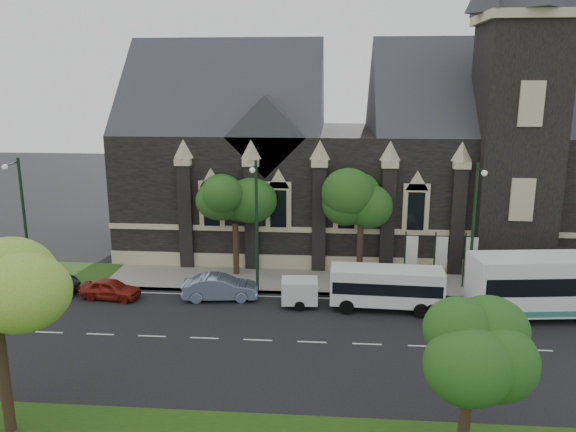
# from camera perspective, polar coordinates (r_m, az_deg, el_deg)

# --- Properties ---
(ground) EXTENTS (160.00, 160.00, 0.00)m
(ground) POSITION_cam_1_polar(r_m,az_deg,el_deg) (31.61, 2.45, -12.66)
(ground) COLOR black
(ground) RESTS_ON ground
(sidewalk) EXTENTS (80.00, 5.00, 0.15)m
(sidewalk) POSITION_cam_1_polar(r_m,az_deg,el_deg) (40.33, 2.99, -6.62)
(sidewalk) COLOR gray
(sidewalk) RESTS_ON ground
(museum) EXTENTS (40.00, 17.70, 29.90)m
(museum) POSITION_cam_1_polar(r_m,az_deg,el_deg) (47.68, 9.65, 6.35)
(museum) COLOR black
(museum) RESTS_ON ground
(tree_park_near) EXTENTS (4.42, 4.42, 8.56)m
(tree_park_near) POSITION_cam_1_polar(r_m,az_deg,el_deg) (24.56, -27.09, -5.84)
(tree_park_near) COLOR black
(tree_park_near) RESTS_ON ground
(tree_park_east) EXTENTS (3.40, 3.40, 6.28)m
(tree_park_east) POSITION_cam_1_polar(r_m,az_deg,el_deg) (21.81, 18.37, -12.49)
(tree_park_east) COLOR black
(tree_park_east) RESTS_ON ground
(tree_walk_right) EXTENTS (4.08, 4.08, 7.80)m
(tree_walk_right) POSITION_cam_1_polar(r_m,az_deg,el_deg) (39.97, 7.75, 1.65)
(tree_walk_right) COLOR black
(tree_walk_right) RESTS_ON ground
(tree_walk_left) EXTENTS (3.91, 3.91, 7.64)m
(tree_walk_left) POSITION_cam_1_polar(r_m,az_deg,el_deg) (40.49, -5.09, 1.76)
(tree_walk_left) COLOR black
(tree_walk_left) RESTS_ON ground
(street_lamp_near) EXTENTS (0.36, 1.88, 9.00)m
(street_lamp_near) POSITION_cam_1_polar(r_m,az_deg,el_deg) (37.63, 18.38, -0.76)
(street_lamp_near) COLOR black
(street_lamp_near) RESTS_ON ground
(street_lamp_mid) EXTENTS (0.36, 1.88, 9.00)m
(street_lamp_mid) POSITION_cam_1_polar(r_m,az_deg,el_deg) (36.88, -3.25, -0.37)
(street_lamp_mid) COLOR black
(street_lamp_mid) RESTS_ON ground
(street_lamp_far) EXTENTS (0.36, 1.88, 9.00)m
(street_lamp_far) POSITION_cam_1_polar(r_m,az_deg,el_deg) (42.14, -25.34, 0.09)
(street_lamp_far) COLOR black
(street_lamp_far) RESTS_ON ground
(banner_flag_left) EXTENTS (0.90, 0.10, 4.00)m
(banner_flag_left) POSITION_cam_1_polar(r_m,az_deg,el_deg) (39.46, 12.19, -3.84)
(banner_flag_left) COLOR black
(banner_flag_left) RESTS_ON ground
(banner_flag_center) EXTENTS (0.90, 0.10, 4.00)m
(banner_flag_center) POSITION_cam_1_polar(r_m,az_deg,el_deg) (39.78, 15.06, -3.86)
(banner_flag_center) COLOR black
(banner_flag_center) RESTS_ON ground
(banner_flag_right) EXTENTS (0.90, 0.10, 4.00)m
(banner_flag_right) POSITION_cam_1_polar(r_m,az_deg,el_deg) (40.20, 17.87, -3.88)
(banner_flag_right) COLOR black
(banner_flag_right) RESTS_ON ground
(shuttle_bus) EXTENTS (6.99, 2.72, 2.66)m
(shuttle_bus) POSITION_cam_1_polar(r_m,az_deg,el_deg) (35.74, 9.99, -6.99)
(shuttle_bus) COLOR white
(shuttle_bus) RESTS_ON ground
(box_trailer) EXTENTS (3.33, 1.96, 1.75)m
(box_trailer) POSITION_cam_1_polar(r_m,az_deg,el_deg) (35.92, 1.19, -7.62)
(box_trailer) COLOR silver
(box_trailer) RESTS_ON ground
(sedan) EXTENTS (5.07, 2.26, 1.62)m
(sedan) POSITION_cam_1_polar(r_m,az_deg,el_deg) (37.30, -6.90, -7.21)
(sedan) COLOR #7588A9
(sedan) RESTS_ON ground
(car_far_red) EXTENTS (4.08, 1.99, 1.34)m
(car_far_red) POSITION_cam_1_polar(r_m,az_deg,el_deg) (38.98, -17.56, -7.05)
(car_far_red) COLOR maroon
(car_far_red) RESTS_ON ground
(car_far_black) EXTENTS (5.85, 3.19, 1.56)m
(car_far_black) POSITION_cam_1_polar(r_m,az_deg,el_deg) (41.69, -24.01, -6.12)
(car_far_black) COLOR black
(car_far_black) RESTS_ON ground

